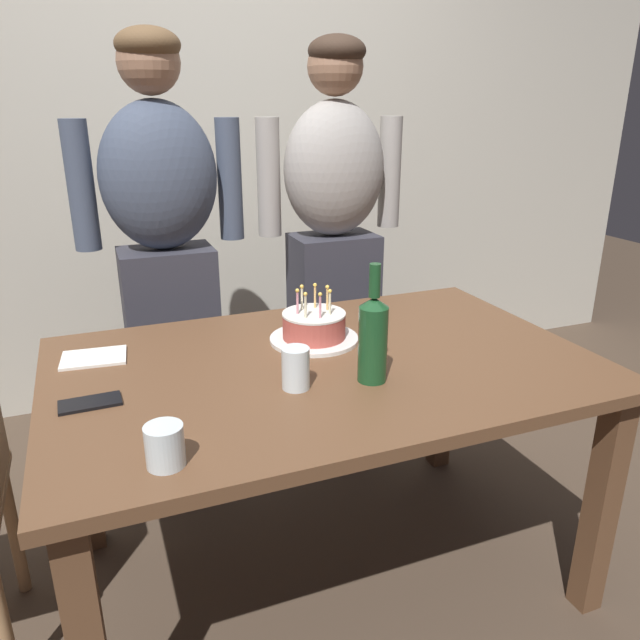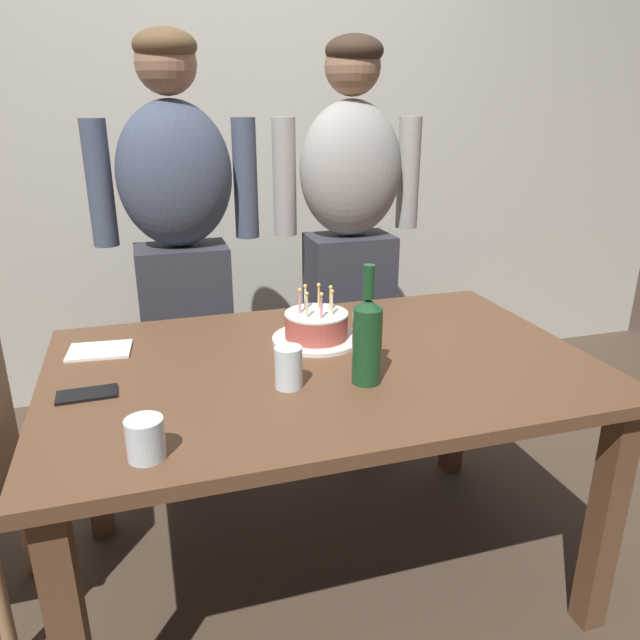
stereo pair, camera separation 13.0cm
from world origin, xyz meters
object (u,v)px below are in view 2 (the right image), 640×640
object	(u,v)px
water_glass_near	(145,439)
water_glass_far	(288,367)
napkin_stack	(100,351)
wine_bottle	(367,338)
cell_phone	(87,394)
person_man_bearded	(182,258)
birthday_cake	(316,328)
person_woman_cardigan	(350,246)

from	to	relation	value
water_glass_near	water_glass_far	size ratio (longest dim) A/B	0.81
water_glass_near	napkin_stack	size ratio (longest dim) A/B	0.50
wine_bottle	cell_phone	bearing A→B (deg)	169.56
cell_phone	person_man_bearded	xyz separation A→B (m)	(0.31, 0.82, 0.13)
napkin_stack	water_glass_near	bearing A→B (deg)	-79.37
birthday_cake	person_man_bearded	xyz separation A→B (m)	(-0.34, 0.63, 0.09)
person_woman_cardigan	water_glass_near	bearing A→B (deg)	53.61
birthday_cake	water_glass_far	bearing A→B (deg)	-119.19
water_glass_near	napkin_stack	xyz separation A→B (m)	(-0.12, 0.61, -0.04)
water_glass_near	cell_phone	bearing A→B (deg)	112.20
wine_bottle	person_man_bearded	world-z (taller)	person_man_bearded
wine_bottle	cell_phone	world-z (taller)	wine_bottle
birthday_cake	person_woman_cardigan	world-z (taller)	person_woman_cardigan
wine_bottle	birthday_cake	bearing A→B (deg)	97.33
cell_phone	napkin_stack	world-z (taller)	same
wine_bottle	cell_phone	size ratio (longest dim) A/B	2.17
wine_bottle	person_woman_cardigan	size ratio (longest dim) A/B	0.19
wine_bottle	water_glass_near	bearing A→B (deg)	-160.07
napkin_stack	water_glass_far	bearing A→B (deg)	-39.07
water_glass_far	person_man_bearded	size ratio (longest dim) A/B	0.07
napkin_stack	person_man_bearded	xyz separation A→B (m)	(0.29, 0.53, 0.13)
wine_bottle	water_glass_far	bearing A→B (deg)	171.26
water_glass_far	person_man_bearded	bearing A→B (deg)	101.40
cell_phone	person_woman_cardigan	xyz separation A→B (m)	(0.98, 0.82, 0.13)
water_glass_near	birthday_cake	bearing A→B (deg)	45.05
person_man_bearded	water_glass_far	bearing A→B (deg)	101.40
cell_phone	person_woman_cardigan	size ratio (longest dim) A/B	0.09
water_glass_near	person_woman_cardigan	bearing A→B (deg)	53.61
water_glass_far	cell_phone	world-z (taller)	water_glass_far
water_glass_near	person_man_bearded	distance (m)	1.16
birthday_cake	cell_phone	world-z (taller)	birthday_cake
water_glass_far	wine_bottle	distance (m)	0.21
birthday_cake	cell_phone	bearing A→B (deg)	-163.89
birthday_cake	person_woman_cardigan	distance (m)	0.72
water_glass_far	person_woman_cardigan	world-z (taller)	person_woman_cardigan
birthday_cake	wine_bottle	distance (m)	0.33
cell_phone	person_man_bearded	size ratio (longest dim) A/B	0.09
birthday_cake	water_glass_far	world-z (taller)	birthday_cake
water_glass_near	cell_phone	size ratio (longest dim) A/B	0.61
birthday_cake	cell_phone	xyz separation A→B (m)	(-0.65, -0.19, -0.04)
napkin_stack	person_woman_cardigan	bearing A→B (deg)	28.93
water_glass_near	person_man_bearded	bearing A→B (deg)	81.45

